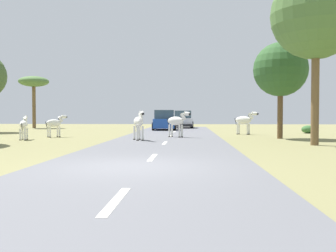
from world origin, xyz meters
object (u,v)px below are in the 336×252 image
Objects in this scene: tree_3 at (280,70)px; zebra_2 at (55,123)px; zebra_3 at (177,121)px; tree_6 at (34,83)px; tree_5 at (316,15)px; zebra_1 at (245,120)px; car_0 at (183,120)px; bush_0 at (308,129)px; car_1 at (164,121)px; zebra_4 at (24,125)px; zebra_0 at (139,122)px.

zebra_2 is at bearing 177.44° from tree_3.
zebra_3 is 0.30× the size of tree_6.
tree_5 is at bearing -84.71° from tree_3.
zebra_1 is 5.55m from tree_3.
car_0 reaches higher than zebra_2.
tree_5 is at bearing -105.76° from bush_0.
car_0 is at bearing 104.57° from zebra_2.
zebra_1 is 0.30× the size of tree_3.
zebra_1 is 0.38× the size of car_0.
zebra_3 is at bearing 177.80° from tree_3.
tree_5 reaches higher than zebra_3.
tree_5 is (7.91, -15.78, 5.07)m from car_1.
zebra_2 is at bearing -61.47° from zebra_3.
tree_6 is (-6.85, 17.80, 3.83)m from zebra_4.
tree_6 reaches higher than bush_0.
car_0 is (7.64, 15.60, -0.01)m from zebra_2.
tree_5 is at bearing 104.79° from car_0.
zebra_4 is at bearing -68.96° from tree_6.
zebra_3 is 9.53m from tree_5.
zebra_0 reaches higher than zebra_2.
zebra_4 is at bearing -44.00° from zebra_3.
tree_6 is (-13.33, 18.46, 3.66)m from zebra_0.
zebra_3 is at bearing -147.43° from bush_0.
bush_0 is at bearing -162.83° from zebra_0.
tree_3 is (7.47, -11.02, 3.15)m from car_1.
tree_3 is at bearing 177.49° from zebra_0.
zebra_4 is 14.72m from car_1.
zebra_3 is 0.36× the size of car_1.
tree_5 is (14.85, -2.80, 5.09)m from zebra_4.
zebra_0 is at bearing -2.49° from zebra_3.
zebra_2 reaches higher than bush_0.
zebra_2 is 15.85m from tree_5.
car_1 is 13.68m from tree_3.
zebra_1 reaches higher than bush_0.
zebra_3 is at bearing -45.68° from tree_6.
tree_6 is (-21.70, 20.60, -1.26)m from tree_5.
tree_3 is 0.70× the size of tree_5.
zebra_0 is 9.94m from tree_5.
zebra_3 is at bearing 142.32° from tree_5.
zebra_2 is at bearing 159.07° from tree_5.
bush_0 is at bearing -20.89° from tree_6.
zebra_1 is 5.38m from bush_0.
zebra_3 is (1.91, 2.85, -0.01)m from zebra_0.
zebra_0 is 0.30× the size of tree_6.
zebra_2 is 1.45× the size of bush_0.
tree_6 reaches higher than zebra_3.
zebra_4 is at bearing 169.33° from tree_5.
zebra_0 is at bearing -161.71° from tree_3.
zebra_1 is at bearing 12.59° from zebra_4.
tree_3 is 5.66× the size of bush_0.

